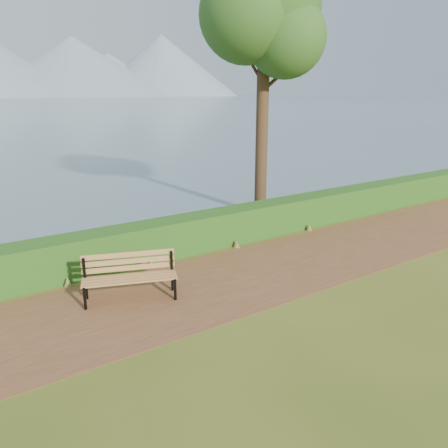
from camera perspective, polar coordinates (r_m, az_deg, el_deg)
ground at (r=10.31m, az=0.95°, el=-8.02°), size 140.00×140.00×0.00m
path at (r=10.53m, az=0.02°, el=-7.43°), size 40.00×3.40×0.01m
hedge at (r=12.20m, az=-6.00°, el=-1.56°), size 32.00×0.85×1.00m
bench at (r=9.72m, az=-12.24°, el=-6.30°), size 2.08×1.23×1.00m
tree at (r=15.81m, az=5.36°, el=25.94°), size 4.74×3.89×9.21m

